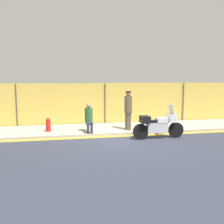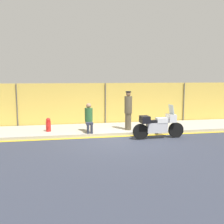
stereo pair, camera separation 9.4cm
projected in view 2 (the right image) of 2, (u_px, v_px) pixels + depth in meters
The scene contains 8 objects.
ground_plane at pixel (119, 140), 11.08m from camera, with size 120.00×120.00×0.00m, color #333847.
sidewalk at pixel (110, 129), 13.16m from camera, with size 34.28×2.68×0.14m.
curb_paint_stripe at pixel (116, 137), 11.78m from camera, with size 34.28×0.18×0.01m.
storefront_fence at pixel (105, 104), 14.41m from camera, with size 32.56×0.17×2.33m.
motorcycle at pixel (158, 125), 11.37m from camera, with size 2.32×0.53×1.47m.
officer_standing at pixel (128, 110), 12.46m from camera, with size 0.36×0.36×1.85m.
person_seated_on_curb at pixel (89, 116), 11.99m from camera, with size 0.36×0.68×1.33m.
fire_hydrant at pixel (48, 125), 12.18m from camera, with size 0.23×0.28×0.64m.
Camera 2 is at (-2.34, -10.56, 2.68)m, focal length 42.00 mm.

